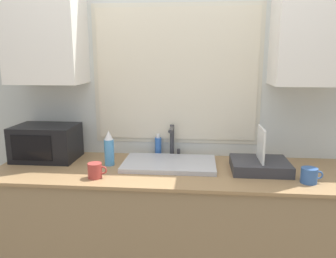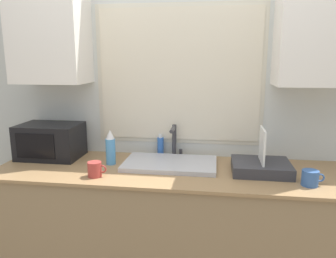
# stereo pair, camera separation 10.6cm
# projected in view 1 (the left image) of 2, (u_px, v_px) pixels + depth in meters

# --- Properties ---
(countertop) EXTENTS (2.38, 0.70, 0.91)m
(countertop) POSITION_uv_depth(u_px,v_px,m) (172.00, 231.00, 2.29)
(countertop) COLOR #8C7251
(countertop) RESTS_ON ground_plane
(wall_back) EXTENTS (6.00, 0.38, 2.60)m
(wall_back) POSITION_uv_depth(u_px,v_px,m) (176.00, 88.00, 2.40)
(wall_back) COLOR silver
(wall_back) RESTS_ON ground_plane
(sink_basin) EXTENTS (0.63, 0.38, 0.03)m
(sink_basin) POSITION_uv_depth(u_px,v_px,m) (169.00, 164.00, 2.25)
(sink_basin) COLOR #B2B2B7
(sink_basin) RESTS_ON countertop
(faucet) EXTENTS (0.08, 0.18, 0.24)m
(faucet) POSITION_uv_depth(u_px,v_px,m) (172.00, 138.00, 2.42)
(faucet) COLOR #333338
(faucet) RESTS_ON countertop
(microwave) EXTENTS (0.44, 0.32, 0.25)m
(microwave) POSITION_uv_depth(u_px,v_px,m) (46.00, 142.00, 2.38)
(microwave) COLOR black
(microwave) RESTS_ON countertop
(dish_rack) EXTENTS (0.37, 0.31, 0.29)m
(dish_rack) POSITION_uv_depth(u_px,v_px,m) (260.00, 164.00, 2.15)
(dish_rack) COLOR #333338
(dish_rack) RESTS_ON countertop
(spray_bottle) EXTENTS (0.07, 0.07, 0.24)m
(spray_bottle) POSITION_uv_depth(u_px,v_px,m) (109.00, 149.00, 2.25)
(spray_bottle) COLOR #4C99D8
(spray_bottle) RESTS_ON countertop
(soap_bottle) EXTENTS (0.05, 0.05, 0.17)m
(soap_bottle) POSITION_uv_depth(u_px,v_px,m) (158.00, 146.00, 2.48)
(soap_bottle) COLOR blue
(soap_bottle) RESTS_ON countertop
(mug_near_sink) EXTENTS (0.12, 0.09, 0.09)m
(mug_near_sink) POSITION_uv_depth(u_px,v_px,m) (95.00, 171.00, 2.02)
(mug_near_sink) COLOR #A53833
(mug_near_sink) RESTS_ON countertop
(mug_by_rack) EXTENTS (0.13, 0.10, 0.09)m
(mug_by_rack) POSITION_uv_depth(u_px,v_px,m) (309.00, 175.00, 1.93)
(mug_by_rack) COLOR #335999
(mug_by_rack) RESTS_ON countertop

